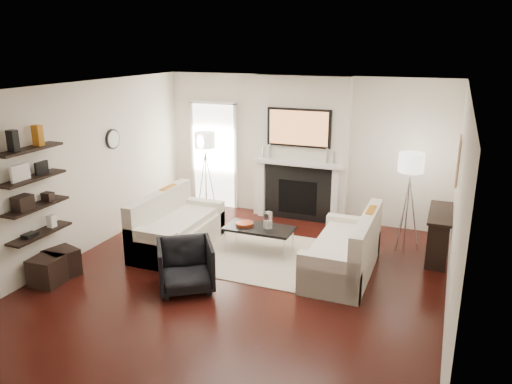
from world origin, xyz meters
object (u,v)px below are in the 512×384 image
at_px(armchair, 185,264).
at_px(lamp_right_shade, 411,162).
at_px(loveseat_left_base, 179,236).
at_px(lamp_left_shade, 205,140).
at_px(ottoman_near, 62,263).
at_px(coffee_table, 259,228).
at_px(loveseat_right_base, 342,260).

height_order(armchair, lamp_right_shade, lamp_right_shade).
bearing_deg(loveseat_left_base, lamp_left_shade, 103.18).
relative_size(loveseat_left_base, lamp_right_shade, 4.50).
bearing_deg(loveseat_left_base, armchair, -55.92).
relative_size(lamp_right_shade, ottoman_near, 1.00).
bearing_deg(armchair, ottoman_near, 154.82).
height_order(armchair, lamp_left_shade, lamp_left_shade).
xyz_separation_m(armchair, lamp_left_shade, (-1.26, 3.09, 1.08)).
bearing_deg(coffee_table, lamp_left_shade, 138.52).
distance_m(loveseat_right_base, lamp_right_shade, 1.97).
bearing_deg(armchair, loveseat_left_base, 89.81).
xyz_separation_m(loveseat_right_base, coffee_table, (-1.41, 0.29, 0.19)).
distance_m(loveseat_left_base, ottoman_near, 1.84).
distance_m(loveseat_right_base, armchair, 2.28).
bearing_deg(loveseat_left_base, lamp_right_shade, 21.82).
bearing_deg(lamp_left_shade, ottoman_near, -100.37).
relative_size(lamp_left_shade, lamp_right_shade, 1.00).
bearing_deg(ottoman_near, lamp_left_shade, 79.63).
relative_size(loveseat_right_base, coffee_table, 1.64).
relative_size(loveseat_right_base, ottoman_near, 4.50).
relative_size(armchair, lamp_left_shade, 1.87).
bearing_deg(ottoman_near, coffee_table, 38.38).
relative_size(coffee_table, ottoman_near, 2.75).
xyz_separation_m(coffee_table, lamp_left_shade, (-1.73, 1.53, 1.05)).
bearing_deg(loveseat_right_base, lamp_right_shade, 60.05).
bearing_deg(coffee_table, ottoman_near, -141.62).
height_order(loveseat_right_base, ottoman_near, loveseat_right_base).
relative_size(loveseat_left_base, coffee_table, 1.64).
distance_m(loveseat_left_base, lamp_left_shade, 2.29).
bearing_deg(lamp_left_shade, loveseat_left_base, -76.82).
bearing_deg(loveseat_right_base, loveseat_left_base, -178.66).
bearing_deg(lamp_right_shade, loveseat_left_base, -158.18).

